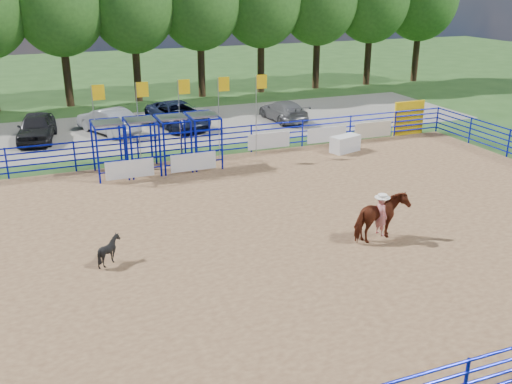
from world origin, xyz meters
The scene contains 12 objects.
ground centered at (0.00, 0.00, 0.00)m, with size 120.00×120.00×0.00m, color #305522.
arena_dirt centered at (0.00, 0.00, 0.01)m, with size 30.00×20.00×0.02m, color olive.
gravel_strip centered at (0.00, 17.00, 0.01)m, with size 40.00×10.00×0.01m, color gray.
announcer_table centered at (7.68, 8.24, 0.45)m, with size 1.63×0.76×0.87m, color silver.
horse_and_rider centered at (3.24, -1.92, 0.94)m, with size 2.16×1.31×2.43m.
calf centered at (-5.83, -0.22, 0.48)m, with size 0.75×0.84×0.93m, color black.
car_a centered at (-7.52, 16.64, 0.79)m, with size 1.84×4.58×1.56m, color black.
car_b centered at (-3.51, 16.90, 0.77)m, with size 1.62×4.63×1.53m, color gray.
car_c centered at (0.76, 16.91, 0.77)m, with size 2.53×5.50×1.53m, color #151C35.
car_d centered at (7.55, 16.03, 0.66)m, with size 1.83×4.49×1.30m, color #5E5E61.
perimeter_fence centered at (0.00, 0.00, 0.75)m, with size 30.10×20.10×1.50m.
chute_assembly centered at (-1.90, 8.84, 1.26)m, with size 19.32×2.41×4.20m.
Camera 1 is at (-7.49, -17.31, 8.64)m, focal length 40.00 mm.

